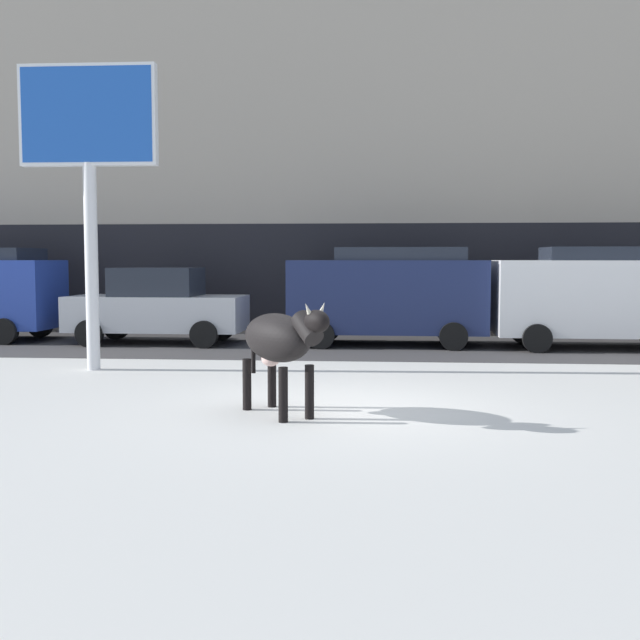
% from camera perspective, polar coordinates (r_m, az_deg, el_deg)
% --- Properties ---
extents(ground_plane, '(120.00, 120.00, 0.00)m').
position_cam_1_polar(ground_plane, '(10.85, 1.38, -6.46)').
color(ground_plane, silver).
extents(road_strip, '(60.00, 5.60, 0.01)m').
position_cam_1_polar(road_strip, '(18.57, 2.87, -1.89)').
color(road_strip, '#423F3F').
rests_on(road_strip, ground).
extents(building_facade, '(44.00, 6.10, 13.00)m').
position_cam_1_polar(building_facade, '(24.67, 3.43, 14.79)').
color(building_facade, '#A39989').
rests_on(building_facade, ground).
extents(cow_black, '(1.49, 1.75, 1.54)m').
position_cam_1_polar(cow_black, '(10.30, -2.93, -1.47)').
color(cow_black, black).
rests_on(cow_black, ground).
extents(billboard, '(2.52, 0.26, 5.56)m').
position_cam_1_polar(billboard, '(15.25, -16.43, 12.80)').
color(billboard, silver).
rests_on(billboard, ground).
extents(car_silver_sedan, '(4.23, 2.03, 1.84)m').
position_cam_1_polar(car_silver_sedan, '(19.44, -11.69, 0.98)').
color(car_silver_sedan, '#B7BABF').
rests_on(car_silver_sedan, ground).
extents(car_navy_van, '(4.63, 2.17, 2.32)m').
position_cam_1_polar(car_navy_van, '(18.70, 4.99, 1.95)').
color(car_navy_van, '#19234C').
rests_on(car_navy_van, ground).
extents(car_white_van, '(4.63, 2.17, 2.32)m').
position_cam_1_polar(car_white_van, '(18.99, 19.56, 1.75)').
color(car_white_van, white).
rests_on(car_white_van, ground).
extents(pedestrian_near_billboard, '(0.36, 0.24, 1.73)m').
position_cam_1_polar(pedestrian_near_billboard, '(21.54, 0.92, 1.33)').
color(pedestrian_near_billboard, '#282833').
rests_on(pedestrian_near_billboard, ground).
extents(pedestrian_by_cars, '(0.36, 0.24, 1.73)m').
position_cam_1_polar(pedestrian_by_cars, '(21.50, 2.83, 1.32)').
color(pedestrian_by_cars, '#282833').
rests_on(pedestrian_by_cars, ground).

